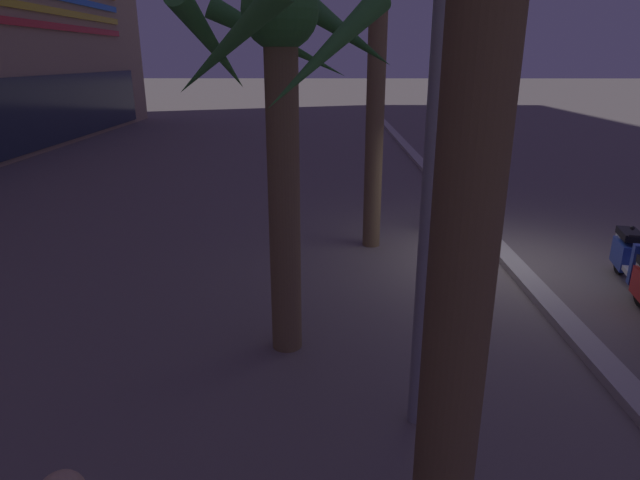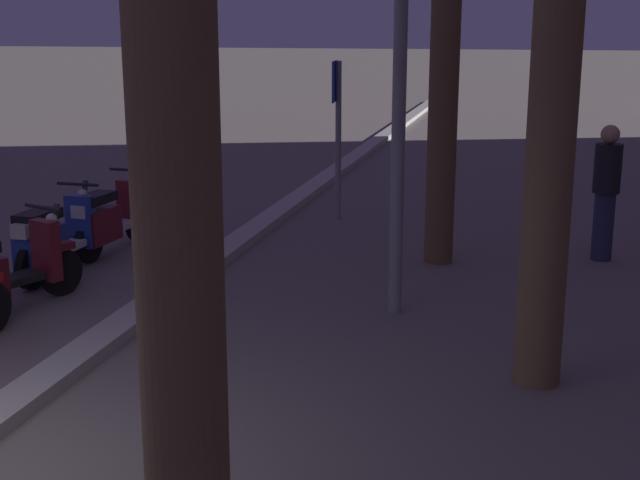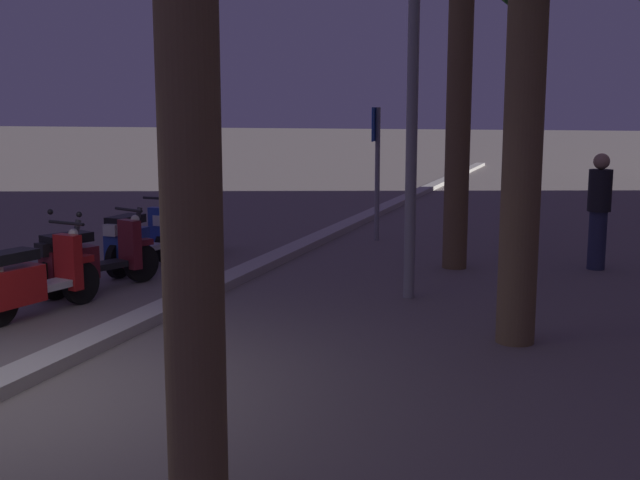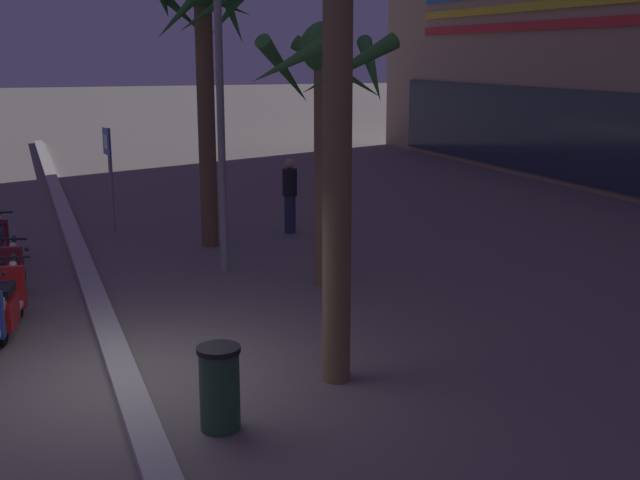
{
  "view_description": "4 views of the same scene",
  "coord_description": "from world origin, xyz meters",
  "px_view_note": "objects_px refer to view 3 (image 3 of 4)",
  "views": [
    {
      "loc": [
        -9.42,
        3.38,
        3.63
      ],
      "look_at": [
        -1.8,
        3.47,
        1.04
      ],
      "focal_mm": 30.03,
      "sensor_mm": 36.0,
      "label": 1
    },
    {
      "loc": [
        4.04,
        3.76,
        2.94
      ],
      "look_at": [
        -3.1,
        2.01,
        1.13
      ],
      "focal_mm": 49.33,
      "sensor_mm": 36.0,
      "label": 2
    },
    {
      "loc": [
        4.83,
        4.54,
        2.32
      ],
      "look_at": [
        -1.31,
        2.41,
        1.26
      ],
      "focal_mm": 44.03,
      "sensor_mm": 36.0,
      "label": 3
    },
    {
      "loc": [
        9.77,
        -1.12,
        4.0
      ],
      "look_at": [
        -1.29,
        3.1,
        1.27
      ],
      "focal_mm": 45.02,
      "sensor_mm": 36.0,
      "label": 4
    }
  ],
  "objects_px": {
    "scooter_maroon_tail_end": "(183,230)",
    "palm_tree_by_mall_entrance": "(529,2)",
    "crossing_sign": "(376,158)",
    "pedestrian_by_palm_tree": "(599,208)",
    "scooter_blue_mid_front": "(138,241)",
    "scooter_red_lead_nearest": "(31,279)",
    "scooter_maroon_far_back": "(90,259)"
  },
  "relations": [
    {
      "from": "scooter_maroon_tail_end",
      "to": "palm_tree_by_mall_entrance",
      "type": "relative_size",
      "value": 0.38
    },
    {
      "from": "crossing_sign",
      "to": "pedestrian_by_palm_tree",
      "type": "bearing_deg",
      "value": 68.11
    },
    {
      "from": "scooter_maroon_tail_end",
      "to": "scooter_blue_mid_front",
      "type": "xyz_separation_m",
      "value": [
        1.18,
        -0.1,
        0.01
      ]
    },
    {
      "from": "scooter_red_lead_nearest",
      "to": "scooter_maroon_tail_end",
      "type": "bearing_deg",
      "value": -177.47
    },
    {
      "from": "scooter_red_lead_nearest",
      "to": "palm_tree_by_mall_entrance",
      "type": "height_order",
      "value": "palm_tree_by_mall_entrance"
    },
    {
      "from": "scooter_red_lead_nearest",
      "to": "palm_tree_by_mall_entrance",
      "type": "bearing_deg",
      "value": 98.37
    },
    {
      "from": "scooter_blue_mid_front",
      "to": "scooter_maroon_far_back",
      "type": "xyz_separation_m",
      "value": [
        1.37,
        0.14,
        -0.02
      ]
    },
    {
      "from": "crossing_sign",
      "to": "pedestrian_by_palm_tree",
      "type": "height_order",
      "value": "crossing_sign"
    },
    {
      "from": "crossing_sign",
      "to": "pedestrian_by_palm_tree",
      "type": "distance_m",
      "value": 4.15
    },
    {
      "from": "scooter_maroon_tail_end",
      "to": "scooter_blue_mid_front",
      "type": "relative_size",
      "value": 0.97
    },
    {
      "from": "scooter_maroon_far_back",
      "to": "palm_tree_by_mall_entrance",
      "type": "relative_size",
      "value": 0.39
    },
    {
      "from": "scooter_blue_mid_front",
      "to": "scooter_red_lead_nearest",
      "type": "relative_size",
      "value": 1.04
    },
    {
      "from": "scooter_maroon_far_back",
      "to": "scooter_red_lead_nearest",
      "type": "bearing_deg",
      "value": 5.82
    },
    {
      "from": "scooter_red_lead_nearest",
      "to": "pedestrian_by_palm_tree",
      "type": "xyz_separation_m",
      "value": [
        -5.04,
        6.08,
        0.47
      ]
    },
    {
      "from": "scooter_maroon_far_back",
      "to": "pedestrian_by_palm_tree",
      "type": "xyz_separation_m",
      "value": [
        -3.75,
        6.22,
        0.47
      ]
    },
    {
      "from": "scooter_blue_mid_front",
      "to": "scooter_red_lead_nearest",
      "type": "distance_m",
      "value": 2.67
    },
    {
      "from": "crossing_sign",
      "to": "pedestrian_by_palm_tree",
      "type": "xyz_separation_m",
      "value": [
        1.53,
        3.81,
        -0.59
      ]
    },
    {
      "from": "scooter_blue_mid_front",
      "to": "scooter_red_lead_nearest",
      "type": "bearing_deg",
      "value": 5.77
    },
    {
      "from": "scooter_blue_mid_front",
      "to": "crossing_sign",
      "type": "bearing_deg",
      "value": 147.01
    },
    {
      "from": "scooter_maroon_tail_end",
      "to": "scooter_blue_mid_front",
      "type": "height_order",
      "value": "same"
    },
    {
      "from": "scooter_maroon_tail_end",
      "to": "crossing_sign",
      "type": "distance_m",
      "value": 3.81
    },
    {
      "from": "scooter_blue_mid_front",
      "to": "scooter_red_lead_nearest",
      "type": "xyz_separation_m",
      "value": [
        2.66,
        0.27,
        -0.02
      ]
    },
    {
      "from": "scooter_red_lead_nearest",
      "to": "crossing_sign",
      "type": "height_order",
      "value": "crossing_sign"
    },
    {
      "from": "scooter_red_lead_nearest",
      "to": "palm_tree_by_mall_entrance",
      "type": "xyz_separation_m",
      "value": [
        -0.78,
        5.31,
        2.91
      ]
    },
    {
      "from": "scooter_red_lead_nearest",
      "to": "pedestrian_by_palm_tree",
      "type": "distance_m",
      "value": 7.91
    },
    {
      "from": "scooter_maroon_far_back",
      "to": "pedestrian_by_palm_tree",
      "type": "distance_m",
      "value": 7.27
    },
    {
      "from": "scooter_maroon_far_back",
      "to": "scooter_red_lead_nearest",
      "type": "distance_m",
      "value": 1.3
    },
    {
      "from": "crossing_sign",
      "to": "palm_tree_by_mall_entrance",
      "type": "bearing_deg",
      "value": 27.64
    },
    {
      "from": "palm_tree_by_mall_entrance",
      "to": "scooter_blue_mid_front",
      "type": "bearing_deg",
      "value": -108.61
    },
    {
      "from": "scooter_maroon_tail_end",
      "to": "scooter_red_lead_nearest",
      "type": "bearing_deg",
      "value": 2.53
    },
    {
      "from": "palm_tree_by_mall_entrance",
      "to": "scooter_red_lead_nearest",
      "type": "bearing_deg",
      "value": -81.63
    },
    {
      "from": "scooter_maroon_tail_end",
      "to": "scooter_blue_mid_front",
      "type": "bearing_deg",
      "value": -4.79
    }
  ]
}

